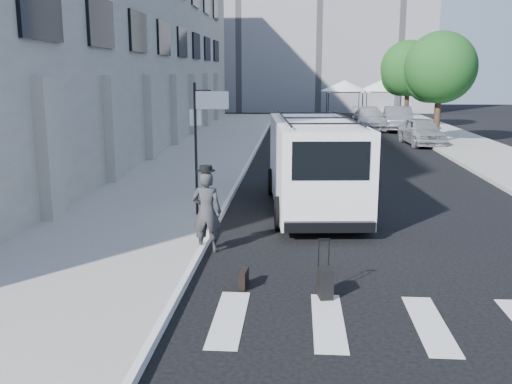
# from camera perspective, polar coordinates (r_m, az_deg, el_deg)

# --- Properties ---
(ground) EXTENTS (120.00, 120.00, 0.00)m
(ground) POSITION_cam_1_polar(r_m,az_deg,el_deg) (12.22, 3.68, -6.81)
(ground) COLOR black
(ground) RESTS_ON ground
(sidewalk_left) EXTENTS (4.50, 48.00, 0.15)m
(sidewalk_left) POSITION_cam_1_polar(r_m,az_deg,el_deg) (28.17, -4.71, 4.07)
(sidewalk_left) COLOR gray
(sidewalk_left) RESTS_ON ground
(sidewalk_right) EXTENTS (4.00, 56.00, 0.15)m
(sidewalk_right) POSITION_cam_1_polar(r_m,az_deg,el_deg) (33.03, 19.88, 4.56)
(sidewalk_right) COLOR gray
(sidewalk_right) RESTS_ON ground
(building_left) EXTENTS (10.00, 44.00, 12.00)m
(building_left) POSITION_cam_1_polar(r_m,az_deg,el_deg) (31.81, -17.81, 15.16)
(building_left) COLOR gray
(building_left) RESTS_ON ground
(sign_pole) EXTENTS (1.03, 0.07, 3.50)m
(sign_pole) POSITION_cam_1_polar(r_m,az_deg,el_deg) (15.02, -5.19, 7.05)
(sign_pole) COLOR black
(sign_pole) RESTS_ON sidewalk_left
(tree_near) EXTENTS (3.80, 3.83, 6.03)m
(tree_near) POSITION_cam_1_polar(r_m,az_deg,el_deg) (32.58, 17.71, 11.50)
(tree_near) COLOR black
(tree_near) RESTS_ON ground
(tree_far) EXTENTS (3.80, 3.83, 6.03)m
(tree_far) POSITION_cam_1_polar(r_m,az_deg,el_deg) (41.39, 14.81, 11.65)
(tree_far) COLOR black
(tree_far) RESTS_ON ground
(tent_left) EXTENTS (4.00, 4.00, 3.20)m
(tent_left) POSITION_cam_1_polar(r_m,az_deg,el_deg) (49.74, 8.84, 10.43)
(tent_left) COLOR black
(tent_left) RESTS_ON ground
(tent_right) EXTENTS (4.00, 4.00, 3.20)m
(tent_right) POSITION_cam_1_polar(r_m,az_deg,el_deg) (50.59, 12.46, 10.32)
(tent_right) COLOR black
(tent_right) RESTS_ON ground
(businessman) EXTENTS (0.68, 0.47, 1.82)m
(businessman) POSITION_cam_1_polar(r_m,az_deg,el_deg) (12.56, -4.95, -1.99)
(businessman) COLOR #313133
(businessman) RESTS_ON ground
(briefcase) EXTENTS (0.16, 0.45, 0.34)m
(briefcase) POSITION_cam_1_polar(r_m,az_deg,el_deg) (10.67, -1.22, -8.65)
(briefcase) COLOR black
(briefcase) RESTS_ON ground
(suitcase) EXTENTS (0.29, 0.41, 1.04)m
(suitcase) POSITION_cam_1_polar(r_m,az_deg,el_deg) (10.26, 6.92, -8.98)
(suitcase) COLOR black
(suitcase) RESTS_ON ground
(cargo_van) EXTENTS (2.90, 7.04, 2.57)m
(cargo_van) POSITION_cam_1_polar(r_m,az_deg,el_deg) (16.52, 5.78, 2.83)
(cargo_van) COLOR white
(cargo_van) RESTS_ON ground
(parked_car_a) EXTENTS (2.12, 4.51, 1.49)m
(parked_car_a) POSITION_cam_1_polar(r_m,az_deg,el_deg) (32.35, 16.24, 5.86)
(parked_car_a) COLOR #A2A3AA
(parked_car_a) RESTS_ON ground
(parked_car_b) EXTENTS (2.14, 5.03, 1.61)m
(parked_car_b) POSITION_cam_1_polar(r_m,az_deg,el_deg) (39.81, 13.99, 7.13)
(parked_car_b) COLOR #57595F
(parked_car_b) RESTS_ON ground
(parked_car_c) EXTENTS (2.18, 5.14, 1.48)m
(parked_car_c) POSITION_cam_1_polar(r_m,az_deg,el_deg) (40.21, 11.28, 7.20)
(parked_car_c) COLOR #B5B7BE
(parked_car_c) RESTS_ON ground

